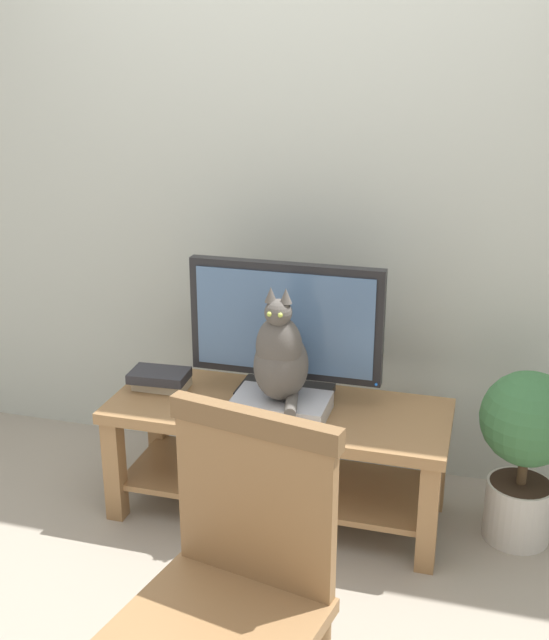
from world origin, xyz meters
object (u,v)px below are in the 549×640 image
at_px(cat, 280,357).
at_px(potted_plant, 526,443).
at_px(tv_stand, 278,438).
at_px(wooden_chair, 232,578).
at_px(book_stack, 160,379).
at_px(tv, 285,328).
at_px(media_box, 281,406).

height_order(cat, potted_plant, cat).
distance_m(tv_stand, cat, 0.39).
relative_size(cat, wooden_chair, 0.47).
bearing_deg(book_stack, potted_plant, 2.10).
height_order(tv, cat, tv).
bearing_deg(tv_stand, wooden_chair, -80.24).
bearing_deg(potted_plant, tv, 178.73).
xyz_separation_m(tv_stand, media_box, (0.03, -0.06, 0.17)).
height_order(tv_stand, tv, tv).
relative_size(tv, book_stack, 3.18).
bearing_deg(tv, wooden_chair, -81.06).
distance_m(tv, wooden_chair, 1.27).
relative_size(tv, wooden_chair, 0.80).
xyz_separation_m(tv, media_box, (0.03, -0.17, -0.25)).
bearing_deg(media_box, potted_plant, 9.14).
height_order(tv_stand, wooden_chair, wooden_chair).
height_order(wooden_chair, book_stack, wooden_chair).
bearing_deg(wooden_chair, cat, 98.86).
distance_m(tv, potted_plant, 1.00).
height_order(media_box, cat, cat).
bearing_deg(tv_stand, book_stack, 176.41).
height_order(tv_stand, cat, cat).
height_order(tv_stand, media_box, media_box).
bearing_deg(media_box, wooden_chair, -81.18).
bearing_deg(cat, tv_stand, 112.02).
bearing_deg(cat, book_stack, 168.97).
relative_size(book_stack, potted_plant, 0.35).
relative_size(cat, potted_plant, 0.65).
height_order(cat, wooden_chair, cat).
bearing_deg(wooden_chair, tv_stand, 99.76).
distance_m(tv_stand, potted_plant, 0.94).
xyz_separation_m(wooden_chair, potted_plant, (0.74, 1.21, -0.14)).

